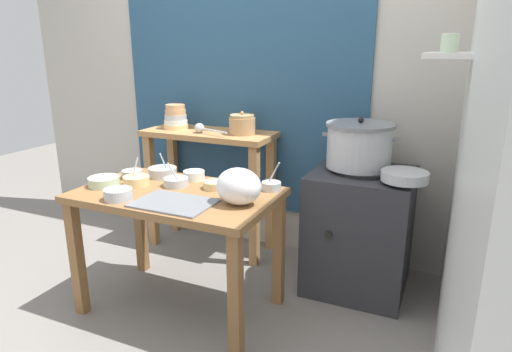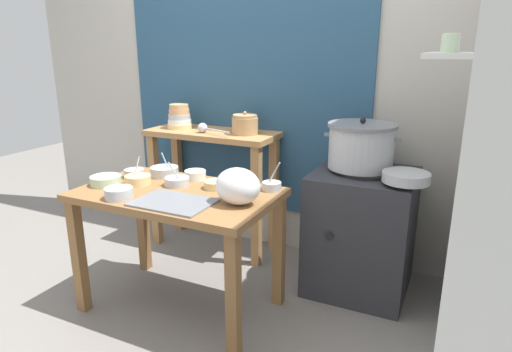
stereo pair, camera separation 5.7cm
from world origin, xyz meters
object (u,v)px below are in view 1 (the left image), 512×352
object	(u,v)px
stove_block	(359,229)
bowl_stack_enamel	(176,118)
prep_table	(177,211)
wide_pan	(405,176)
clay_pot	(242,125)
back_shelf_table	(210,161)
steamer_pot	(359,145)
serving_tray	(174,203)
prep_bowl_2	(215,185)
prep_bowl_8	(194,175)
prep_bowl_7	(104,181)
prep_bowl_4	(271,185)
prep_bowl_0	(176,181)
plastic_bag	(239,186)
prep_bowl_6	(118,194)
prep_bowl_5	(132,174)
prep_bowl_3	(136,180)
prep_bowl_1	(163,172)
ladle	(201,128)

from	to	relation	value
stove_block	bowl_stack_enamel	bearing A→B (deg)	175.05
prep_table	wide_pan	bearing A→B (deg)	24.48
prep_table	clay_pot	bearing A→B (deg)	89.15
back_shelf_table	bowl_stack_enamel	xyz separation A→B (m)	(-0.27, -0.01, 0.30)
stove_block	steamer_pot	world-z (taller)	steamer_pot
serving_tray	prep_bowl_2	world-z (taller)	prep_bowl_2
wide_pan	prep_bowl_8	bearing A→B (deg)	-166.54
stove_block	prep_bowl_7	distance (m)	1.57
back_shelf_table	clay_pot	bearing A→B (deg)	0.00
serving_tray	prep_bowl_8	size ratio (longest dim) A/B	3.13
steamer_pot	serving_tray	world-z (taller)	steamer_pot
steamer_pot	clay_pot	world-z (taller)	steamer_pot
serving_tray	prep_bowl_4	distance (m)	0.55
clay_pot	prep_bowl_2	xyz separation A→B (m)	(0.15, -0.68, -0.22)
serving_tray	prep_bowl_7	size ratio (longest dim) A/B	2.30
steamer_pot	prep_bowl_0	world-z (taller)	steamer_pot
prep_bowl_4	prep_bowl_8	world-z (taller)	prep_bowl_4
back_shelf_table	stove_block	bearing A→B (deg)	-6.47
plastic_bag	prep_bowl_6	xyz separation A→B (m)	(-0.60, -0.19, -0.06)
prep_bowl_0	prep_bowl_4	xyz separation A→B (m)	(0.53, 0.16, -0.00)
stove_block	prep_bowl_0	world-z (taller)	prep_bowl_0
prep_bowl_4	prep_bowl_5	bearing A→B (deg)	-171.35
steamer_pot	wide_pan	distance (m)	0.36
serving_tray	plastic_bag	xyz separation A→B (m)	(0.30, 0.13, 0.09)
serving_tray	prep_bowl_6	world-z (taller)	prep_bowl_6
prep_bowl_5	prep_bowl_2	bearing A→B (deg)	2.45
wide_pan	prep_bowl_3	bearing A→B (deg)	-160.46
prep_bowl_0	prep_bowl_8	bearing A→B (deg)	79.33
plastic_bag	prep_bowl_4	size ratio (longest dim) A/B	1.46
plastic_bag	prep_bowl_1	distance (m)	0.70
clay_pot	bowl_stack_enamel	world-z (taller)	bowl_stack_enamel
prep_bowl_1	prep_bowl_5	size ratio (longest dim) A/B	1.42
steamer_pot	prep_table	bearing A→B (deg)	-140.34
prep_bowl_0	prep_bowl_5	world-z (taller)	prep_bowl_0
steamer_pot	prep_bowl_1	size ratio (longest dim) A/B	2.64
prep_table	prep_bowl_3	bearing A→B (deg)	177.12
bowl_stack_enamel	serving_tray	bearing A→B (deg)	-57.14
prep_bowl_4	prep_bowl_5	world-z (taller)	prep_bowl_4
bowl_stack_enamel	prep_bowl_2	bearing A→B (deg)	-43.77
back_shelf_table	bowl_stack_enamel	bearing A→B (deg)	-178.52
back_shelf_table	prep_bowl_3	bearing A→B (deg)	-91.72
prep_bowl_5	prep_bowl_6	size ratio (longest dim) A/B	0.83
plastic_bag	prep_bowl_7	bearing A→B (deg)	-177.00
prep_bowl_6	prep_bowl_5	bearing A→B (deg)	118.86
steamer_pot	plastic_bag	distance (m)	0.87
bowl_stack_enamel	serving_tray	xyz separation A→B (m)	(0.63, -0.98, -0.26)
prep_bowl_2	prep_bowl_7	distance (m)	0.64
ladle	prep_bowl_1	xyz separation A→B (m)	(0.02, -0.51, -0.18)
prep_bowl_2	prep_bowl_3	bearing A→B (deg)	-164.63
prep_bowl_0	prep_bowl_2	xyz separation A→B (m)	(0.23, 0.05, -0.00)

